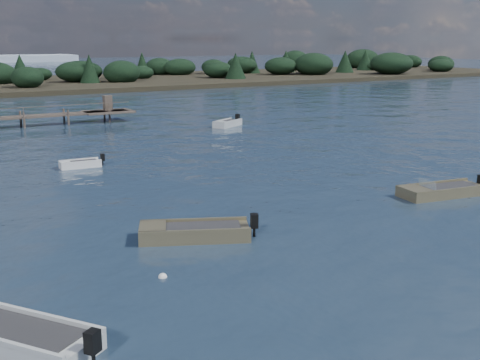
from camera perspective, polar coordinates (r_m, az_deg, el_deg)
ground at (r=75.47m, az=-18.17°, el=6.16°), size 400.00×400.00×0.00m
dinghy_mid_white_a at (r=35.05m, az=18.60°, el=-1.14°), size 5.41×2.57×1.24m
dinghy_mid_grey at (r=26.24m, az=-4.34°, el=-5.18°), size 5.13×3.59×1.30m
dinghy_extra_a at (r=18.77m, az=-20.77°, el=-13.84°), size 4.44×5.28×1.29m
tender_far_grey_b at (r=59.60m, az=-1.19°, el=5.27°), size 3.79×2.90×1.33m
tender_far_white at (r=41.89m, az=-14.89°, el=1.36°), size 3.02×1.22×1.03m
buoy_c at (r=22.31m, az=-7.34°, el=-9.13°), size 0.32×0.32×0.32m
far_headland at (r=120.65m, az=-10.79°, el=9.94°), size 190.00×40.00×5.80m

